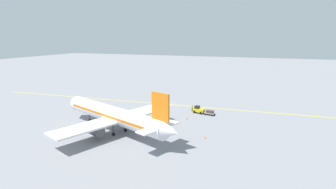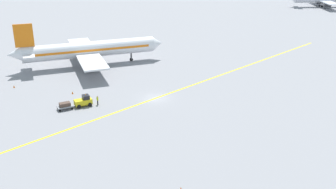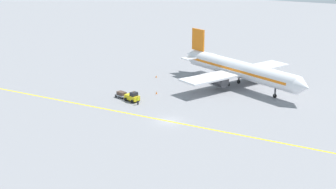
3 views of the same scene
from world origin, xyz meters
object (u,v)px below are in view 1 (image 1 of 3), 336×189
object	(u,v)px
baggage_tug_white	(199,110)
traffic_cone_near_nose	(205,137)
baggage_cart_trailing	(210,112)
traffic_cone_mid_apron	(230,92)
traffic_cone_by_wingtip	(187,118)
ground_crew_worker	(192,108)
airplane_at_gate	(114,116)

from	to	relation	value
baggage_tug_white	traffic_cone_near_nose	size ratio (longest dim) A/B	5.95
baggage_cart_trailing	traffic_cone_mid_apron	world-z (taller)	baggage_cart_trailing
traffic_cone_near_nose	traffic_cone_by_wingtip	xyz separation A→B (m)	(10.72, 6.99, 0.00)
baggage_tug_white	baggage_cart_trailing	world-z (taller)	baggage_tug_white
ground_crew_worker	traffic_cone_by_wingtip	distance (m)	7.74
traffic_cone_by_wingtip	ground_crew_worker	bearing A→B (deg)	5.81
traffic_cone_mid_apron	baggage_tug_white	bearing A→B (deg)	171.43
baggage_cart_trailing	ground_crew_worker	distance (m)	5.67
traffic_cone_near_nose	ground_crew_worker	bearing A→B (deg)	22.89
baggage_tug_white	traffic_cone_mid_apron	bearing A→B (deg)	-8.57
traffic_cone_near_nose	traffic_cone_by_wingtip	distance (m)	12.80
baggage_tug_white	baggage_cart_trailing	bearing A→B (deg)	-103.82
traffic_cone_near_nose	traffic_cone_mid_apron	distance (m)	46.92
ground_crew_worker	traffic_cone_mid_apron	size ratio (longest dim) A/B	3.05
airplane_at_gate	baggage_tug_white	size ratio (longest dim) A/B	10.43
baggage_cart_trailing	traffic_cone_mid_apron	bearing A→B (deg)	-2.39
baggage_cart_trailing	traffic_cone_near_nose	size ratio (longest dim) A/B	5.20
airplane_at_gate	traffic_cone_mid_apron	distance (m)	53.22
ground_crew_worker	traffic_cone_near_nose	xyz separation A→B (m)	(-18.40, -7.77, -0.63)
airplane_at_gate	ground_crew_worker	bearing A→B (deg)	-27.62
baggage_tug_white	traffic_cone_by_wingtip	distance (m)	6.66
airplane_at_gate	traffic_cone_by_wingtip	size ratio (longest dim) A/B	62.01
traffic_cone_mid_apron	airplane_at_gate	bearing A→B (deg)	160.37
ground_crew_worker	traffic_cone_mid_apron	distance (m)	29.27
traffic_cone_near_nose	traffic_cone_by_wingtip	size ratio (longest dim) A/B	1.00
traffic_cone_mid_apron	traffic_cone_by_wingtip	distance (m)	36.65
traffic_cone_mid_apron	ground_crew_worker	bearing A→B (deg)	167.00
ground_crew_worker	airplane_at_gate	bearing A→B (deg)	152.38
baggage_tug_white	traffic_cone_mid_apron	distance (m)	30.03
baggage_cart_trailing	traffic_cone_by_wingtip	distance (m)	7.30
baggage_cart_trailing	traffic_cone_mid_apron	xyz separation A→B (m)	(30.48, -1.27, -0.49)
traffic_cone_mid_apron	traffic_cone_near_nose	bearing A→B (deg)	-178.55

